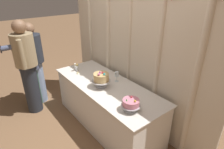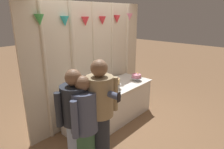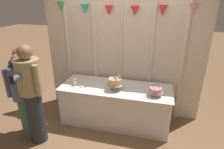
{
  "view_description": "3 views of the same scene",
  "coord_description": "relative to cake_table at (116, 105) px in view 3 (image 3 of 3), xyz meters",
  "views": [
    {
      "loc": [
        2.13,
        -1.44,
        2.2
      ],
      "look_at": [
        0.21,
        0.05,
        1.03
      ],
      "focal_mm": 30.57,
      "sensor_mm": 36.0,
      "label": 1
    },
    {
      "loc": [
        -2.86,
        -2.45,
        2.25
      ],
      "look_at": [
        0.16,
        0.19,
        0.99
      ],
      "focal_mm": 31.83,
      "sensor_mm": 36.0,
      "label": 2
    },
    {
      "loc": [
        0.72,
        -2.97,
        2.31
      ],
      "look_at": [
        -0.1,
        0.2,
        0.96
      ],
      "focal_mm": 30.23,
      "sensor_mm": 36.0,
      "label": 3
    }
  ],
  "objects": [
    {
      "name": "wine_glass",
      "position": [
        0.01,
        0.2,
        0.5
      ],
      "size": [
        0.07,
        0.07,
        0.17
      ],
      "color": "silver",
      "rests_on": "cake_table"
    },
    {
      "name": "ground_plane",
      "position": [
        0.0,
        -0.1,
        -0.38
      ],
      "size": [
        24.0,
        24.0,
        0.0
      ],
      "primitive_type": "plane",
      "color": "#846042"
    },
    {
      "name": "guest_man_pink_jacket",
      "position": [
        -1.42,
        -0.65,
        0.47
      ],
      "size": [
        0.53,
        0.43,
        1.58
      ],
      "color": "#93ADD6",
      "rests_on": "ground_plane"
    },
    {
      "name": "cake_display_nearright",
      "position": [
        0.72,
        -0.15,
        0.48
      ],
      "size": [
        0.24,
        0.24,
        0.18
      ],
      "color": "#B2B2B7",
      "rests_on": "cake_table"
    },
    {
      "name": "tealight_near_left",
      "position": [
        -0.62,
        -0.16,
        0.39
      ],
      "size": [
        0.05,
        0.05,
        0.04
      ],
      "color": "beige",
      "rests_on": "cake_table"
    },
    {
      "name": "cake_table",
      "position": [
        0.0,
        0.0,
        0.0
      ],
      "size": [
        2.07,
        0.78,
        0.76
      ],
      "color": "white",
      "rests_on": "ground_plane"
    },
    {
      "name": "cake_display_nearleft",
      "position": [
        0.01,
        -0.1,
        0.53
      ],
      "size": [
        0.29,
        0.29,
        0.27
      ],
      "color": "#B2B2B7",
      "rests_on": "cake_table"
    },
    {
      "name": "flower_vase",
      "position": [
        -0.76,
        -0.11,
        0.45
      ],
      "size": [
        0.07,
        0.1,
        0.16
      ],
      "color": "silver",
      "rests_on": "cake_table"
    },
    {
      "name": "guest_girl_blue_dress",
      "position": [
        -1.37,
        -0.77,
        0.44
      ],
      "size": [
        0.51,
        0.66,
        1.51
      ],
      "color": "#3D6B4C",
      "rests_on": "ground_plane"
    },
    {
      "name": "draped_curtain",
      "position": [
        -0.0,
        0.47,
        0.9
      ],
      "size": [
        3.16,
        0.16,
        2.45
      ],
      "color": "beige",
      "rests_on": "ground_plane"
    },
    {
      "name": "tealight_far_left",
      "position": [
        -0.89,
        -0.03,
        0.39
      ],
      "size": [
        0.04,
        0.04,
        0.04
      ],
      "color": "beige",
      "rests_on": "cake_table"
    },
    {
      "name": "guest_man_dark_suit",
      "position": [
        -1.15,
        -0.84,
        0.54
      ],
      "size": [
        0.5,
        0.48,
        1.69
      ],
      "color": "#282D38",
      "rests_on": "ground_plane"
    }
  ]
}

